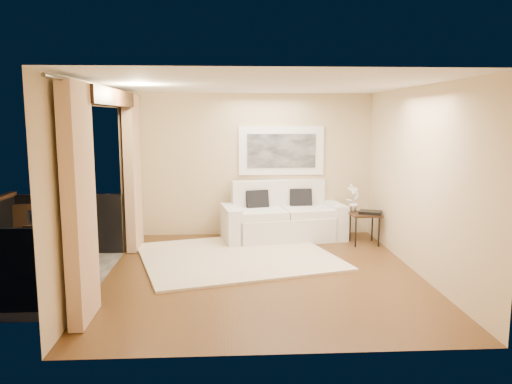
{
  "coord_description": "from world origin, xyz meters",
  "views": [
    {
      "loc": [
        -0.49,
        -6.98,
        2.26
      ],
      "look_at": [
        -0.04,
        1.01,
        1.05
      ],
      "focal_mm": 35.0,
      "sensor_mm": 36.0,
      "label": 1
    }
  ],
  "objects": [
    {
      "name": "sofa",
      "position": [
        0.51,
        2.1,
        0.38
      ],
      "size": [
        2.34,
        1.3,
        1.07
      ],
      "rotation": [
        0.0,
        0.0,
        0.16
      ],
      "color": "white",
      "rests_on": "floor"
    },
    {
      "name": "balcony_chair_near",
      "position": [
        -2.91,
        -0.79,
        0.52
      ],
      "size": [
        0.45,
        0.45,
        0.9
      ],
      "rotation": [
        0.0,
        0.0,
        -0.17
      ],
      "color": "black",
      "rests_on": "balcony"
    },
    {
      "name": "bistro_table",
      "position": [
        -3.04,
        -0.07,
        0.67
      ],
      "size": [
        0.77,
        0.77,
        0.75
      ],
      "rotation": [
        0.0,
        0.0,
        -0.24
      ],
      "color": "black",
      "rests_on": "balcony"
    },
    {
      "name": "rug",
      "position": [
        -0.36,
        0.86,
        0.02
      ],
      "size": [
        3.56,
        3.3,
        0.04
      ],
      "primitive_type": "cube",
      "rotation": [
        0.0,
        0.0,
        0.27
      ],
      "color": "beige",
      "rests_on": "floor"
    },
    {
      "name": "balcony",
      "position": [
        -3.31,
        0.0,
        0.18
      ],
      "size": [
        1.81,
        2.6,
        1.17
      ],
      "color": "#605B56",
      "rests_on": "ground"
    },
    {
      "name": "orchid",
      "position": [
        1.76,
        1.78,
        0.81
      ],
      "size": [
        0.32,
        0.29,
        0.5
      ],
      "primitive_type": "imported",
      "rotation": [
        0.0,
        0.0,
        0.56
      ],
      "color": "white",
      "rests_on": "side_table"
    },
    {
      "name": "room_shell",
      "position": [
        -2.13,
        0.0,
        2.52
      ],
      "size": [
        5.0,
        6.4,
        5.0
      ],
      "color": "white",
      "rests_on": "ground"
    },
    {
      "name": "candle",
      "position": [
        -3.0,
        0.05,
        0.79
      ],
      "size": [
        0.06,
        0.06,
        0.07
      ],
      "primitive_type": "cylinder",
      "color": "red",
      "rests_on": "bistro_table"
    },
    {
      "name": "curtains",
      "position": [
        -2.11,
        0.0,
        1.34
      ],
      "size": [
        0.16,
        4.8,
        2.64
      ],
      "color": "tan",
      "rests_on": "ground"
    },
    {
      "name": "artwork",
      "position": [
        0.52,
        2.46,
        1.62
      ],
      "size": [
        1.62,
        0.07,
        0.92
      ],
      "color": "white",
      "rests_on": "room_shell"
    },
    {
      "name": "vase",
      "position": [
        -3.07,
        -0.24,
        0.84
      ],
      "size": [
        0.04,
        0.04,
        0.18
      ],
      "primitive_type": "cylinder",
      "color": "white",
      "rests_on": "bistro_table"
    },
    {
      "name": "glass_b",
      "position": [
        -2.84,
        -0.04,
        0.81
      ],
      "size": [
        0.06,
        0.06,
        0.12
      ],
      "primitive_type": "cylinder",
      "color": "white",
      "rests_on": "bistro_table"
    },
    {
      "name": "balcony_chair_far",
      "position": [
        -3.47,
        0.53,
        0.57
      ],
      "size": [
        0.5,
        0.5,
        0.98
      ],
      "rotation": [
        0.0,
        0.0,
        3.33
      ],
      "color": "black",
      "rests_on": "balcony"
    },
    {
      "name": "glass_a",
      "position": [
        -2.96,
        -0.14,
        0.81
      ],
      "size": [
        0.06,
        0.06,
        0.12
      ],
      "primitive_type": "cylinder",
      "color": "white",
      "rests_on": "bistro_table"
    },
    {
      "name": "floor",
      "position": [
        0.0,
        0.0,
        0.0
      ],
      "size": [
        5.0,
        5.0,
        0.0
      ],
      "primitive_type": "plane",
      "color": "brown",
      "rests_on": "ground"
    },
    {
      "name": "ice_bucket",
      "position": [
        -3.22,
        0.04,
        0.85
      ],
      "size": [
        0.18,
        0.18,
        0.2
      ],
      "primitive_type": "cylinder",
      "color": "silver",
      "rests_on": "bistro_table"
    },
    {
      "name": "tray",
      "position": [
        2.02,
        1.56,
        0.59
      ],
      "size": [
        0.46,
        0.41,
        0.05
      ],
      "primitive_type": "cube",
      "rotation": [
        0.0,
        0.0,
        -0.4
      ],
      "color": "black",
      "rests_on": "side_table"
    },
    {
      "name": "side_table",
      "position": [
        1.93,
        1.61,
        0.5
      ],
      "size": [
        0.54,
        0.54,
        0.56
      ],
      "rotation": [
        0.0,
        0.0,
        0.04
      ],
      "color": "black",
      "rests_on": "floor"
    }
  ]
}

